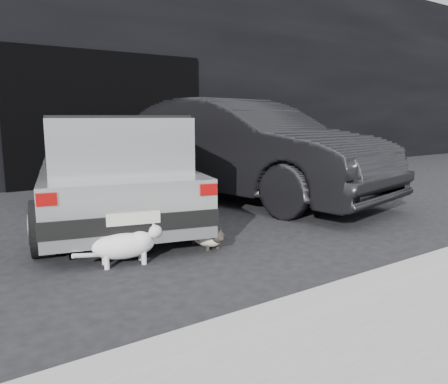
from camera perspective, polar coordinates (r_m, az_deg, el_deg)
ground at (r=5.22m, az=-9.49°, el=-5.23°), size 80.00×80.00×0.00m
building_facade at (r=11.09m, az=-18.51°, el=15.37°), size 34.00×4.00×5.00m
garage_opening at (r=9.12m, az=-14.59°, el=9.28°), size 4.00×0.10×2.60m
curb at (r=3.89m, az=21.91°, el=-10.24°), size 18.00×0.25×0.12m
silver_hatchback at (r=5.72m, az=-14.54°, el=3.47°), size 2.49×3.97×1.36m
second_car at (r=7.20m, az=2.47°, el=5.62°), size 2.74×5.20×1.63m
cat_siamese at (r=4.56m, az=-2.13°, el=-5.87°), size 0.24×0.72×0.25m
cat_white at (r=4.14m, az=-12.42°, el=-6.61°), size 0.85×0.38×0.40m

